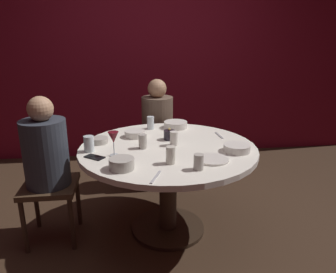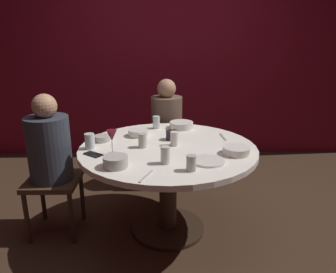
{
  "view_description": "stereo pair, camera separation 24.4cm",
  "coord_description": "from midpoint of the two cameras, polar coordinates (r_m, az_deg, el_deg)",
  "views": [
    {
      "loc": [
        -0.28,
        -2.31,
        1.55
      ],
      "look_at": [
        0.0,
        0.0,
        0.81
      ],
      "focal_mm": 34.35,
      "sensor_mm": 36.0,
      "label": 1
    },
    {
      "loc": [
        -0.04,
        -2.33,
        1.55
      ],
      "look_at": [
        0.0,
        0.0,
        0.81
      ],
      "focal_mm": 34.35,
      "sensor_mm": 36.0,
      "label": 2
    }
  ],
  "objects": [
    {
      "name": "cup_near_candle",
      "position": [
        2.47,
        3.96,
        -0.43
      ],
      "size": [
        0.06,
        0.06,
        0.11
      ],
      "primitive_type": "cylinder",
      "color": "silver",
      "rests_on": "dining_table"
    },
    {
      "name": "back_wall",
      "position": [
        4.21,
        1.27,
        14.18
      ],
      "size": [
        6.0,
        0.1,
        2.6
      ],
      "primitive_type": "cube",
      "color": "maroon",
      "rests_on": "ground"
    },
    {
      "name": "seated_diner_left",
      "position": [
        2.58,
        -17.78,
        -2.37
      ],
      "size": [
        0.4,
        0.4,
        1.14
      ],
      "rotation": [
        0.0,
        0.0,
        6.28
      ],
      "color": "#3F2D1E",
      "rests_on": "ground"
    },
    {
      "name": "bowl_salad_center",
      "position": [
        2.38,
        14.92,
        -2.47
      ],
      "size": [
        0.19,
        0.19,
        0.05
      ],
      "primitive_type": "cylinder",
      "color": "silver",
      "rests_on": "dining_table"
    },
    {
      "name": "bowl_rice_portion",
      "position": [
        2.72,
        -2.74,
        0.63
      ],
      "size": [
        0.17,
        0.17,
        0.05
      ],
      "primitive_type": "cylinder",
      "color": "silver",
      "rests_on": "dining_table"
    },
    {
      "name": "knife_near_plate",
      "position": [
        1.95,
        -0.32,
        -7.15
      ],
      "size": [
        0.08,
        0.17,
        0.01
      ],
      "primitive_type": "cube",
      "rotation": [
        0.0,
        0.0,
        -0.39
      ],
      "color": "#B7B7BC",
      "rests_on": "dining_table"
    },
    {
      "name": "wine_glass",
      "position": [
        2.29,
        -6.97,
        -0.07
      ],
      "size": [
        0.08,
        0.08,
        0.18
      ],
      "color": "silver",
      "rests_on": "dining_table"
    },
    {
      "name": "cup_by_left_diner",
      "position": [
        2.44,
        -10.97,
        -0.88
      ],
      "size": [
        0.07,
        0.07,
        0.12
      ],
      "primitive_type": "cylinder",
      "color": "silver",
      "rests_on": "dining_table"
    },
    {
      "name": "candle_holder",
      "position": [
        2.61,
        3.3,
        0.22
      ],
      "size": [
        0.09,
        0.09,
        0.1
      ],
      "color": "black",
      "rests_on": "dining_table"
    },
    {
      "name": "fork_near_plate",
      "position": [
        2.75,
        12.28,
        -0.1
      ],
      "size": [
        0.03,
        0.18,
        0.01
      ],
      "primitive_type": "cube",
      "rotation": [
        0.0,
        0.0,
        0.07
      ],
      "color": "#B7B7BC",
      "rests_on": "dining_table"
    },
    {
      "name": "bowl_serving_large",
      "position": [
        2.95,
        4.78,
        2.02
      ],
      "size": [
        0.21,
        0.21,
        0.06
      ],
      "primitive_type": "cylinder",
      "color": "silver",
      "rests_on": "dining_table"
    },
    {
      "name": "seated_diner_back",
      "position": [
        3.35,
        1.83,
        2.88
      ],
      "size": [
        0.4,
        0.4,
        1.13
      ],
      "rotation": [
        0.0,
        0.0,
        4.71
      ],
      "color": "#3F2D1E",
      "rests_on": "ground"
    },
    {
      "name": "cup_beside_wine",
      "position": [
        2.92,
        0.29,
        2.5
      ],
      "size": [
        0.06,
        0.06,
        0.11
      ],
      "primitive_type": "cylinder",
      "color": "silver",
      "rests_on": "dining_table"
    },
    {
      "name": "cup_far_edge",
      "position": [
        2.43,
        -1.69,
        -0.77
      ],
      "size": [
        0.06,
        0.06,
        0.11
      ],
      "primitive_type": "cylinder",
      "color": "#B2ADA3",
      "rests_on": "dining_table"
    },
    {
      "name": "ground_plane",
      "position": [
        2.8,
        2.6,
        -16.13
      ],
      "size": [
        8.0,
        8.0,
        0.0
      ],
      "primitive_type": "plane",
      "color": "#382619"
    },
    {
      "name": "cell_phone",
      "position": [
        2.33,
        -10.25,
        -3.19
      ],
      "size": [
        0.15,
        0.14,
        0.01
      ],
      "primitive_type": "cube",
      "rotation": [
        0.0,
        0.0,
        0.92
      ],
      "color": "black",
      "rests_on": "dining_table"
    },
    {
      "name": "cup_by_right_diner",
      "position": [
        2.03,
        7.62,
        -4.76
      ],
      "size": [
        0.06,
        0.06,
        0.1
      ],
      "primitive_type": "cylinder",
      "color": "#B2ADA3",
      "rests_on": "dining_table"
    },
    {
      "name": "cup_center_front",
      "position": [
        2.12,
        2.8,
        -3.37
      ],
      "size": [
        0.06,
        0.06,
        0.12
      ],
      "primitive_type": "cylinder",
      "color": "beige",
      "rests_on": "dining_table"
    },
    {
      "name": "dining_table",
      "position": [
        2.52,
        2.78,
        -4.98
      ],
      "size": [
        1.36,
        1.36,
        0.73
      ],
      "color": "silver",
      "rests_on": "ground"
    },
    {
      "name": "bowl_small_white",
      "position": [
        2.61,
        -8.98,
        -0.36
      ],
      "size": [
        0.13,
        0.13,
        0.05
      ],
      "primitive_type": "cylinder",
      "color": "#B2ADA3",
      "rests_on": "dining_table"
    },
    {
      "name": "bowl_sauce_side",
      "position": [
        2.09,
        -6.0,
        -4.54
      ],
      "size": [
        0.16,
        0.16,
        0.07
      ],
      "primitive_type": "cylinder",
      "color": "#B2ADA3",
      "rests_on": "dining_table"
    },
    {
      "name": "dinner_plate",
      "position": [
        2.2,
        10.36,
        -4.34
      ],
      "size": [
        0.23,
        0.23,
        0.01
      ],
      "primitive_type": "cylinder",
      "color": "silver",
      "rests_on": "dining_table"
    }
  ]
}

